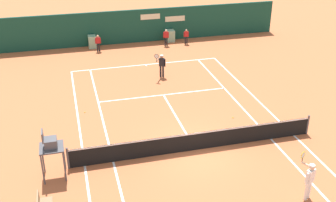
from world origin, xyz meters
TOP-DOWN VIEW (x-y plane):
  - ground_plane at (-0.00, 0.58)m, footprint 80.00×80.00m
  - tennis_net at (0.00, 0.00)m, footprint 12.10×0.10m
  - sponsor_back_wall at (0.00, 16.97)m, footprint 25.00×1.02m
  - umpire_chair at (-6.61, -0.47)m, footprint 1.00×1.00m
  - player_on_baseline at (0.58, 9.20)m, footprint 0.81×0.61m
  - player_near_side at (3.24, -4.55)m, footprint 0.49×0.87m
  - ball_kid_right_post at (4.21, 15.46)m, footprint 0.41×0.21m
  - ball_kid_left_post at (-2.99, 15.46)m, footprint 0.44×0.18m
  - ball_kid_centre_post at (2.50, 15.46)m, footprint 0.45×0.22m
  - tennis_ball_mid_court at (-4.88, 5.25)m, footprint 0.07×0.07m
  - tennis_ball_near_service_line at (2.99, 2.53)m, footprint 0.07×0.07m

SIDE VIEW (x-z plane):
  - ground_plane at x=0.00m, z-range 0.00..0.01m
  - tennis_ball_mid_court at x=-4.88m, z-range 0.00..0.07m
  - tennis_ball_near_service_line at x=2.99m, z-range 0.00..0.07m
  - tennis_net at x=0.00m, z-range -0.02..1.05m
  - ball_kid_right_post at x=4.21m, z-range 0.09..1.34m
  - ball_kid_left_post at x=-2.99m, z-range 0.10..1.43m
  - ball_kid_centre_post at x=2.50m, z-range 0.10..1.47m
  - player_on_baseline at x=0.58m, z-range 0.05..1.83m
  - player_near_side at x=3.24m, z-range 0.06..1.93m
  - sponsor_back_wall at x=0.00m, z-range -0.04..2.69m
  - umpire_chair at x=-6.61m, z-range 0.38..2.71m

